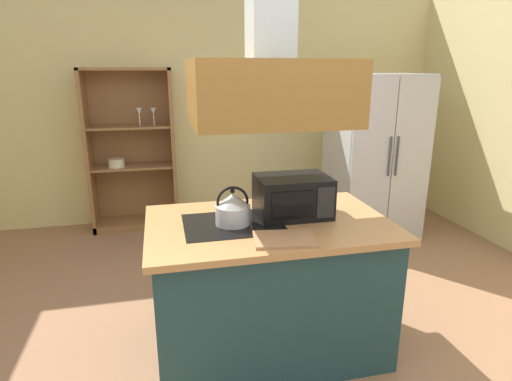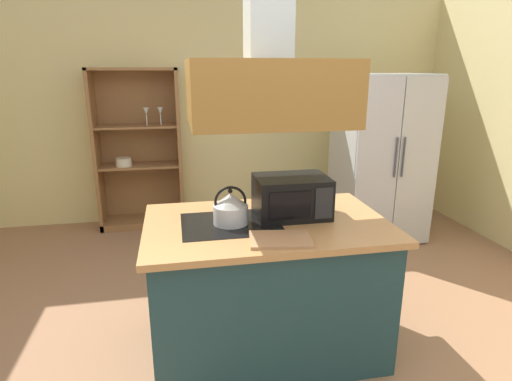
% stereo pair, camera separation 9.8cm
% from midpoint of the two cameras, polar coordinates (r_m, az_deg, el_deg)
% --- Properties ---
extents(ground_plane, '(7.80, 7.80, 0.00)m').
position_cam_midpoint_polar(ground_plane, '(2.88, 0.83, -22.92)').
color(ground_plane, '#956848').
extents(wall_back, '(6.00, 0.12, 2.70)m').
position_cam_midpoint_polar(wall_back, '(5.22, -5.99, 11.07)').
color(wall_back, '#E1D088').
rests_on(wall_back, ground).
extents(kitchen_island, '(1.51, 0.97, 0.90)m').
position_cam_midpoint_polar(kitchen_island, '(2.81, 2.42, -12.78)').
color(kitchen_island, '#1F3F43').
rests_on(kitchen_island, ground).
extents(range_hood, '(0.90, 0.70, 1.19)m').
position_cam_midpoint_polar(range_hood, '(2.46, 2.81, 15.63)').
color(range_hood, olive).
extents(refrigerator, '(0.90, 0.77, 1.77)m').
position_cam_midpoint_polar(refrigerator, '(4.75, 17.15, 4.22)').
color(refrigerator, '#BABDBB').
rests_on(refrigerator, ground).
extents(dish_cabinet, '(0.97, 0.40, 1.83)m').
position_cam_midpoint_polar(dish_cabinet, '(5.08, -15.03, 4.30)').
color(dish_cabinet, olive).
rests_on(dish_cabinet, ground).
extents(kettle, '(0.21, 0.21, 0.24)m').
position_cam_midpoint_polar(kettle, '(2.55, -2.38, -2.44)').
color(kettle, silver).
rests_on(kettle, kitchen_island).
extents(cutting_board, '(0.37, 0.29, 0.02)m').
position_cam_midpoint_polar(cutting_board, '(2.34, 4.56, -6.66)').
color(cutting_board, '#B18053').
rests_on(cutting_board, kitchen_island).
extents(microwave, '(0.46, 0.35, 0.26)m').
position_cam_midpoint_polar(microwave, '(2.69, 5.89, -0.82)').
color(microwave, black).
rests_on(microwave, kitchen_island).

